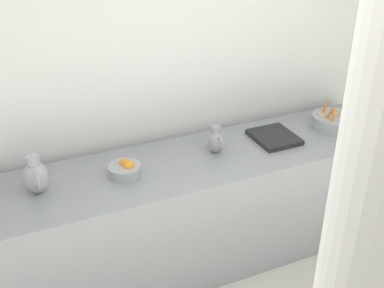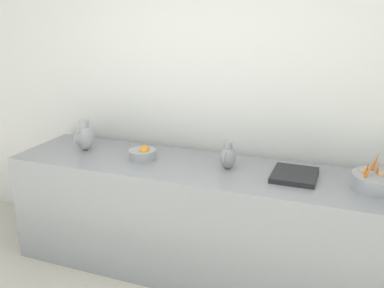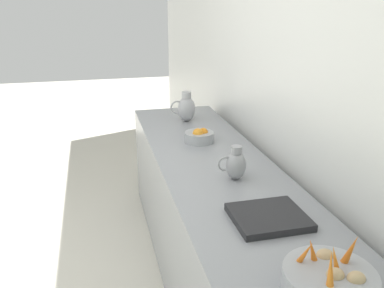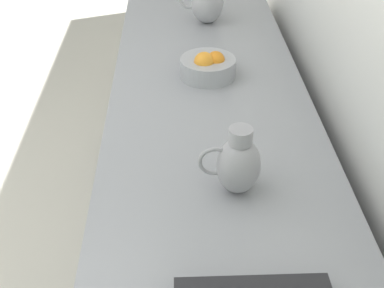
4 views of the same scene
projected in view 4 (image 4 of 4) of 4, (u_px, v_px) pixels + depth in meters
The scene contains 3 objects.
prep_counter at pixel (215, 259), 1.78m from camera, with size 0.72×3.06×0.88m, color gray.
orange_bowl at pixel (208, 66), 1.93m from camera, with size 0.21×0.21×0.11m.
metal_pitcher_short at pixel (238, 163), 1.36m from camera, with size 0.17×0.12×0.20m.
Camera 4 is at (-1.35, 1.22, 1.79)m, focal length 47.57 mm.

